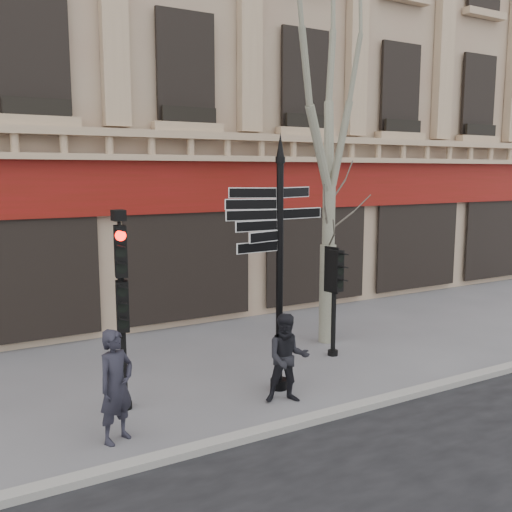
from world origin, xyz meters
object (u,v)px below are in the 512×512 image
Objects in this scene: traffic_signal_main at (121,286)px; traffic_signal_secondary at (334,282)px; fingerpost at (280,220)px; pedestrian_b at (288,358)px; pedestrian_a at (116,386)px; plane_tree at (332,68)px.

traffic_signal_secondary is at bearing 18.86° from traffic_signal_main.
fingerpost is 2.75m from traffic_signal_secondary.
traffic_signal_main reaches higher than pedestrian_b.
fingerpost is at bearing 95.36° from pedestrian_b.
pedestrian_a is at bearing -99.60° from traffic_signal_main.
fingerpost is at bearing -17.03° from pedestrian_a.
traffic_signal_main is 3.08m from pedestrian_b.
traffic_signal_secondary reaches higher than pedestrian_b.
traffic_signal_main reaches higher than traffic_signal_secondary.
fingerpost is 0.52× the size of plane_tree.
traffic_signal_secondary is at bearing 59.47° from pedestrian_b.
pedestrian_b is (2.99, -0.02, -0.07)m from pedestrian_a.
pedestrian_a is (-0.44, -1.08, -1.27)m from traffic_signal_main.
fingerpost is 2.41m from pedestrian_b.
pedestrian_b is at bearing -153.09° from traffic_signal_secondary.
plane_tree is 6.60m from pedestrian_b.
traffic_signal_main is 0.38× the size of plane_tree.
plane_tree reaches higher than pedestrian_b.
plane_tree reaches higher than traffic_signal_secondary.
traffic_signal_secondary is 1.48× the size of pedestrian_b.
pedestrian_b is (2.55, -1.10, -1.34)m from traffic_signal_main.
pedestrian_b is (-0.19, -0.57, -2.33)m from fingerpost.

